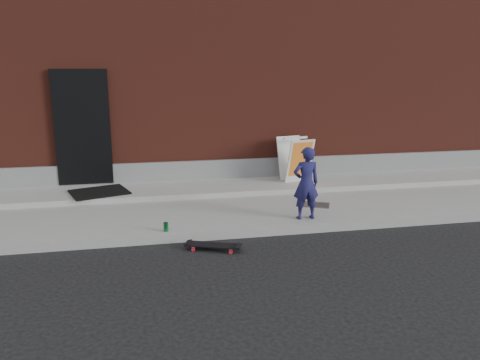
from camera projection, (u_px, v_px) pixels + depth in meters
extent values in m
plane|color=black|center=(243.00, 238.00, 7.16)|extent=(80.00, 80.00, 0.00)
cube|color=gray|center=(226.00, 206.00, 8.57)|extent=(20.00, 3.00, 0.15)
cube|color=gray|center=(219.00, 187.00, 9.40)|extent=(20.00, 1.20, 0.10)
cube|color=#5D2419|center=(193.00, 69.00, 13.25)|extent=(20.00, 8.00, 5.00)
cube|color=slate|center=(215.00, 169.00, 9.88)|extent=(20.00, 0.10, 0.40)
cube|color=black|center=(83.00, 128.00, 9.16)|extent=(1.05, 0.12, 2.25)
imported|color=#1D1B4D|center=(306.00, 183.00, 7.48)|extent=(0.43, 0.29, 1.18)
cylinder|color=red|center=(233.00, 248.00, 6.71)|extent=(0.06, 0.05, 0.05)
cylinder|color=red|center=(231.00, 252.00, 6.55)|extent=(0.06, 0.05, 0.05)
cylinder|color=red|center=(196.00, 245.00, 6.80)|extent=(0.06, 0.05, 0.05)
cylinder|color=red|center=(193.00, 249.00, 6.64)|extent=(0.06, 0.05, 0.05)
cube|color=#B6B5BA|center=(232.00, 247.00, 6.62)|extent=(0.11, 0.18, 0.02)
cube|color=#B6B5BA|center=(195.00, 245.00, 6.71)|extent=(0.11, 0.18, 0.02)
cube|color=black|center=(213.00, 245.00, 6.66)|extent=(0.80, 0.47, 0.02)
cube|color=silver|center=(300.00, 161.00, 9.49)|extent=(0.59, 0.36, 0.90)
cube|color=silver|center=(290.00, 158.00, 9.85)|extent=(0.59, 0.36, 0.90)
cube|color=yellow|center=(300.00, 163.00, 9.48)|extent=(0.49, 0.28, 0.71)
cube|color=silver|center=(295.00, 138.00, 9.57)|extent=(0.55, 0.17, 0.05)
cylinder|color=#19803C|center=(166.00, 227.00, 7.01)|extent=(0.10, 0.10, 0.14)
cube|color=black|center=(99.00, 192.00, 8.80)|extent=(1.21, 1.09, 0.03)
cube|color=#515055|center=(314.00, 205.00, 8.36)|extent=(0.62, 0.53, 0.02)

